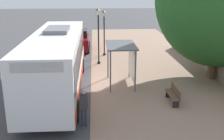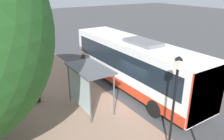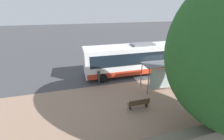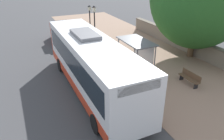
# 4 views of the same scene
# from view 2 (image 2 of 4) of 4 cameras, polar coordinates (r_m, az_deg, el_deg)

# --- Properties ---
(ground_plane) EXTENTS (120.00, 120.00, 0.00)m
(ground_plane) POSITION_cam_2_polar(r_m,az_deg,el_deg) (13.38, 3.27, -9.08)
(ground_plane) COLOR #424244
(ground_plane) RESTS_ON ground
(sidewalk_plaza) EXTENTS (9.00, 44.00, 0.02)m
(sidewalk_plaza) POSITION_cam_2_polar(r_m,az_deg,el_deg) (11.71, -15.48, -14.80)
(sidewalk_plaza) COLOR #937560
(sidewalk_plaza) RESTS_ON ground
(bus) EXTENTS (2.75, 11.41, 3.58)m
(bus) POSITION_cam_2_polar(r_m,az_deg,el_deg) (14.81, 5.63, 1.84)
(bus) COLOR white
(bus) RESTS_ON ground
(bus_shelter) EXTENTS (1.73, 3.04, 2.55)m
(bus_shelter) POSITION_cam_2_polar(r_m,az_deg,el_deg) (12.12, -6.53, -1.41)
(bus_shelter) COLOR #515459
(bus_shelter) RESTS_ON ground
(pedestrian) EXTENTS (0.34, 0.23, 1.72)m
(pedestrian) POSITION_cam_2_polar(r_m,az_deg,el_deg) (17.90, -7.58, 2.36)
(pedestrian) COLOR #2D3347
(pedestrian) RESTS_ON ground
(bench) EXTENTS (0.40, 1.71, 0.88)m
(bench) POSITION_cam_2_polar(r_m,az_deg,el_deg) (14.75, -19.85, -5.28)
(bench) COLOR brown
(bench) RESTS_ON ground
(street_lamp_near) EXTENTS (0.28, 0.28, 4.30)m
(street_lamp_near) POSITION_cam_2_polar(r_m,az_deg,el_deg) (9.15, 15.98, -6.97)
(street_lamp_near) COLOR black
(street_lamp_near) RESTS_ON ground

